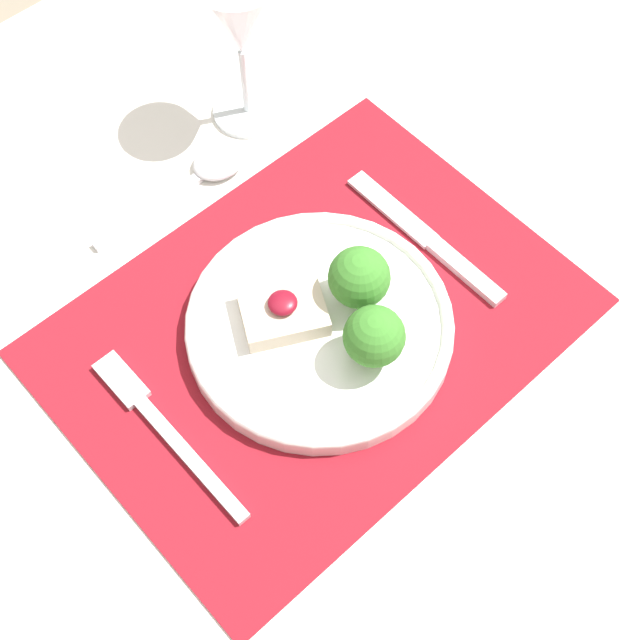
{
  "coord_description": "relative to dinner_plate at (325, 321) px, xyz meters",
  "views": [
    {
      "loc": [
        -0.27,
        -0.3,
        1.47
      ],
      "look_at": [
        0.0,
        -0.01,
        0.78
      ],
      "focal_mm": 50.0,
      "sensor_mm": 36.0,
      "label": 1
    }
  ],
  "objects": [
    {
      "name": "ground_plane",
      "position": [
        -0.0,
        0.01,
        -0.78
      ],
      "size": [
        8.0,
        8.0,
        0.0
      ],
      "primitive_type": "plane",
      "color": "gray"
    },
    {
      "name": "dining_table",
      "position": [
        -0.0,
        0.01,
        -0.11
      ],
      "size": [
        1.38,
        1.07,
        0.76
      ],
      "color": "white",
      "rests_on": "ground_plane"
    },
    {
      "name": "placemat",
      "position": [
        -0.0,
        0.01,
        -0.02
      ],
      "size": [
        0.46,
        0.34,
        0.0
      ],
      "primitive_type": "cube",
      "color": "maroon",
      "rests_on": "dining_table"
    },
    {
      "name": "dinner_plate",
      "position": [
        0.0,
        0.0,
        0.0
      ],
      "size": [
        0.24,
        0.24,
        0.08
      ],
      "color": "white",
      "rests_on": "placemat"
    },
    {
      "name": "fork",
      "position": [
        -0.17,
        0.03,
        -0.02
      ],
      "size": [
        0.02,
        0.2,
        0.01
      ],
      "rotation": [
        0.0,
        0.0,
        0.01
      ],
      "color": "silver",
      "rests_on": "placemat"
    },
    {
      "name": "knife",
      "position": [
        0.14,
        -0.0,
        -0.02
      ],
      "size": [
        0.02,
        0.2,
        0.01
      ],
      "rotation": [
        0.0,
        0.0,
        0.02
      ],
      "color": "silver",
      "rests_on": "placemat"
    },
    {
      "name": "spoon",
      "position": [
        0.04,
        0.22,
        -0.01
      ],
      "size": [
        0.18,
        0.05,
        0.02
      ],
      "rotation": [
        0.0,
        0.0,
        -0.07
      ],
      "color": "silver",
      "rests_on": "dining_table"
    },
    {
      "name": "wine_glass_near",
      "position": [
        0.12,
        0.25,
        0.1
      ],
      "size": [
        0.08,
        0.08,
        0.17
      ],
      "color": "white",
      "rests_on": "dining_table"
    }
  ]
}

